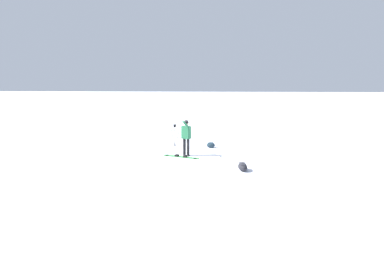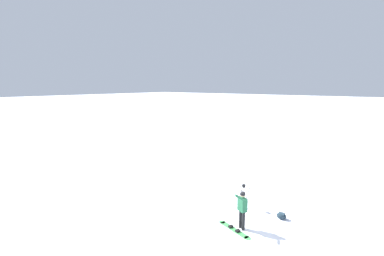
{
  "view_description": "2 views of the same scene",
  "coord_description": "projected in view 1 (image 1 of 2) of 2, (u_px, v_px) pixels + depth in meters",
  "views": [
    {
      "loc": [
        -1.23,
        13.31,
        3.34
      ],
      "look_at": [
        0.46,
        -0.11,
        1.38
      ],
      "focal_mm": 27.24,
      "sensor_mm": 36.0,
      "label": 1
    },
    {
      "loc": [
        -4.3,
        9.72,
        6.32
      ],
      "look_at": [
        1.68,
        2.14,
        4.73
      ],
      "focal_mm": 25.03,
      "sensor_mm": 36.0,
      "label": 2
    }
  ],
  "objects": [
    {
      "name": "snowboard",
      "position": [
        181.0,
        157.0,
        13.76
      ],
      "size": [
        1.8,
        0.73,
        0.1
      ],
      "color": "#3F994C",
      "rests_on": "ground_plane"
    },
    {
      "name": "gear_bag_large",
      "position": [
        211.0,
        145.0,
        15.78
      ],
      "size": [
        0.47,
        0.36,
        0.3
      ],
      "color": "#192833",
      "rests_on": "ground_plane"
    },
    {
      "name": "camera_tripod",
      "position": [
        175.0,
        131.0,
        15.83
      ],
      "size": [
        0.55,
        0.49,
        1.27
      ],
      "color": "#262628",
      "rests_on": "ground_plane"
    },
    {
      "name": "gear_bag_small",
      "position": [
        243.0,
        167.0,
        11.55
      ],
      "size": [
        0.45,
        0.69,
        0.31
      ],
      "color": "black",
      "rests_on": "ground_plane"
    },
    {
      "name": "snowboarder",
      "position": [
        186.0,
        134.0,
        13.87
      ],
      "size": [
        0.47,
        0.78,
        1.77
      ],
      "color": "black",
      "rests_on": "ground_plane"
    },
    {
      "name": "ground_plane",
      "position": [
        201.0,
        157.0,
        13.7
      ],
      "size": [
        300.0,
        300.0,
        0.0
      ],
      "primitive_type": "plane",
      "color": "white"
    }
  ]
}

